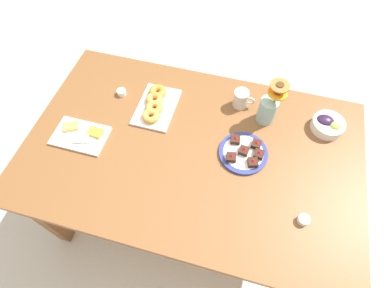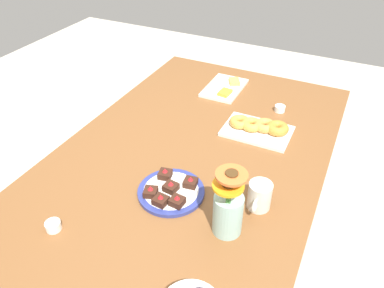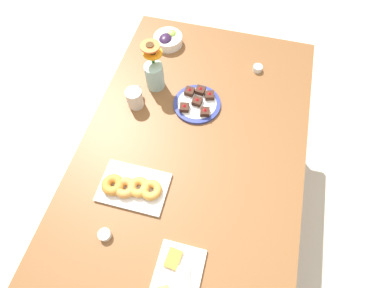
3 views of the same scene
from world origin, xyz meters
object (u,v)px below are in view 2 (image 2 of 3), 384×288
at_px(croissant_platter, 259,128).
at_px(jam_cup_berry, 53,225).
at_px(cheese_platter, 225,88).
at_px(dessert_plate, 171,191).
at_px(flower_vase, 228,210).
at_px(jam_cup_honey, 280,108).
at_px(coffee_mug, 259,196).
at_px(dining_table, 192,169).

xyz_separation_m(croissant_platter, jam_cup_berry, (0.78, -0.41, -0.01)).
relative_size(cheese_platter, dessert_plate, 1.13).
bearing_deg(flower_vase, jam_cup_berry, -64.95).
height_order(cheese_platter, flower_vase, flower_vase).
height_order(jam_cup_honey, dessert_plate, dessert_plate).
relative_size(jam_cup_honey, dessert_plate, 0.21).
distance_m(cheese_platter, flower_vase, 0.92).
xyz_separation_m(jam_cup_berry, dessert_plate, (-0.29, 0.25, -0.00)).
xyz_separation_m(coffee_mug, croissant_platter, (-0.42, -0.13, -0.03)).
distance_m(croissant_platter, dessert_plate, 0.52).
bearing_deg(flower_vase, jam_cup_honey, -177.23).
bearing_deg(coffee_mug, croissant_platter, -162.55).
bearing_deg(jam_cup_honey, cheese_platter, -106.05).
bearing_deg(jam_cup_honey, coffee_mug, 8.56).
height_order(coffee_mug, cheese_platter, coffee_mug).
bearing_deg(cheese_platter, croissant_platter, 42.39).
bearing_deg(jam_cup_honey, flower_vase, 2.77).
xyz_separation_m(jam_cup_honey, flower_vase, (0.76, 0.04, 0.07)).
bearing_deg(dining_table, coffee_mug, 62.14).
distance_m(jam_cup_berry, dessert_plate, 0.39).
distance_m(croissant_platter, flower_vase, 0.57).
xyz_separation_m(dining_table, jam_cup_honey, (-0.45, 0.23, 0.10)).
height_order(coffee_mug, jam_cup_berry, coffee_mug).
height_order(jam_cup_honey, flower_vase, flower_vase).
bearing_deg(croissant_platter, dessert_plate, -17.68).
height_order(coffee_mug, jam_cup_honey, coffee_mug).
xyz_separation_m(dining_table, jam_cup_berry, (0.54, -0.22, 0.10)).
bearing_deg(cheese_platter, jam_cup_honey, 73.95).
distance_m(coffee_mug, croissant_platter, 0.44).
bearing_deg(croissant_platter, cheese_platter, -137.61).
bearing_deg(croissant_platter, flower_vase, 7.63).
height_order(dining_table, flower_vase, flower_vase).
distance_m(jam_cup_berry, flower_vase, 0.54).
relative_size(coffee_mug, flower_vase, 0.45).
height_order(cheese_platter, croissant_platter, croissant_platter).
bearing_deg(flower_vase, dining_table, -139.31).
distance_m(coffee_mug, cheese_platter, 0.82).
height_order(croissant_platter, flower_vase, flower_vase).
bearing_deg(flower_vase, dessert_plate, -106.38).
bearing_deg(jam_cup_honey, croissant_platter, -10.47).
bearing_deg(flower_vase, coffee_mug, 157.69).
bearing_deg(croissant_platter, jam_cup_berry, -27.53).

